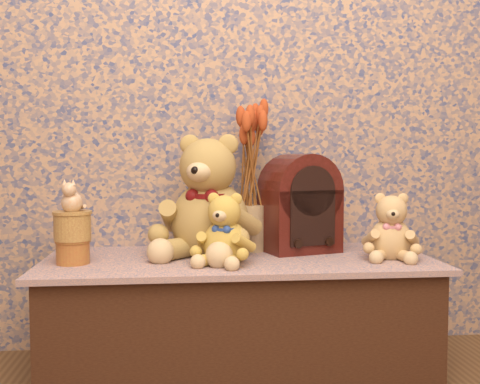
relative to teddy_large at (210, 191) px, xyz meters
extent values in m
cube|color=#3D4B7D|center=(0.10, 0.23, 0.65)|extent=(3.00, 0.10, 2.60)
cube|color=#3C517C|center=(0.10, -0.06, -0.45)|extent=(1.39, 0.60, 0.41)
cylinder|color=tan|center=(0.16, 0.07, -0.15)|extent=(0.13, 0.13, 0.18)
cylinder|color=#B79435|center=(-0.47, -0.12, -0.20)|extent=(0.13, 0.13, 0.08)
cylinder|color=#D5BF5D|center=(-0.47, -0.12, -0.11)|extent=(0.16, 0.16, 0.10)
camera|label=1|loc=(-0.10, -2.05, 0.13)|focal=41.83mm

